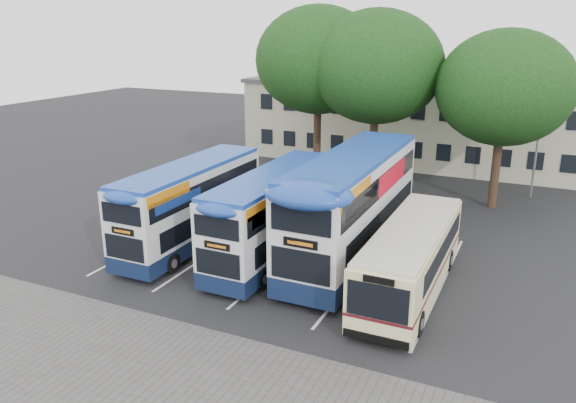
% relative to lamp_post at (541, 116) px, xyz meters
% --- Properties ---
extents(ground, '(120.00, 120.00, 0.00)m').
position_rel_lamp_post_xyz_m(ground, '(-6.00, -19.97, -5.08)').
color(ground, black).
rests_on(ground, ground).
extents(paving_strip, '(40.00, 6.00, 0.01)m').
position_rel_lamp_post_xyz_m(paving_strip, '(-8.00, -24.97, -5.08)').
color(paving_strip, '#595654').
rests_on(paving_strip, ground).
extents(bay_lines, '(14.12, 11.00, 0.01)m').
position_rel_lamp_post_xyz_m(bay_lines, '(-9.75, -14.97, -5.08)').
color(bay_lines, silver).
rests_on(bay_lines, ground).
extents(depot_building, '(32.40, 8.40, 6.20)m').
position_rel_lamp_post_xyz_m(depot_building, '(-6.00, 7.02, -1.93)').
color(depot_building, beige).
rests_on(depot_building, ground).
extents(lamp_post, '(0.25, 1.05, 9.06)m').
position_rel_lamp_post_xyz_m(lamp_post, '(0.00, 0.00, 0.00)').
color(lamp_post, gray).
rests_on(lamp_post, ground).
extents(tree_left, '(8.13, 8.13, 11.61)m').
position_rel_lamp_post_xyz_m(tree_left, '(-13.54, -2.19, 3.05)').
color(tree_left, black).
rests_on(tree_left, ground).
extents(tree_mid, '(8.11, 8.11, 11.33)m').
position_rel_lamp_post_xyz_m(tree_mid, '(-9.43, -2.89, 2.79)').
color(tree_mid, black).
rests_on(tree_mid, ground).
extents(tree_right, '(7.62, 7.62, 10.21)m').
position_rel_lamp_post_xyz_m(tree_right, '(-2.01, -2.97, 1.87)').
color(tree_right, black).
rests_on(tree_right, ground).
extents(bus_dd_left, '(2.35, 9.71, 4.04)m').
position_rel_lamp_post_xyz_m(bus_dd_left, '(-14.67, -15.41, -2.86)').
color(bus_dd_left, '#101D3D').
rests_on(bus_dd_left, ground).
extents(bus_dd_mid, '(2.36, 9.72, 4.05)m').
position_rel_lamp_post_xyz_m(bus_dd_mid, '(-10.36, -15.14, -2.85)').
color(bus_dd_mid, '#101D3D').
rests_on(bus_dd_mid, ground).
extents(bus_dd_right, '(2.84, 11.70, 4.88)m').
position_rel_lamp_post_xyz_m(bus_dd_right, '(-7.12, -13.67, -2.40)').
color(bus_dd_right, '#101D3D').
rests_on(bus_dd_right, ground).
extents(bus_single, '(2.40, 9.44, 2.81)m').
position_rel_lamp_post_xyz_m(bus_single, '(-3.85, -15.99, -3.49)').
color(bus_single, beige).
rests_on(bus_single, ground).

